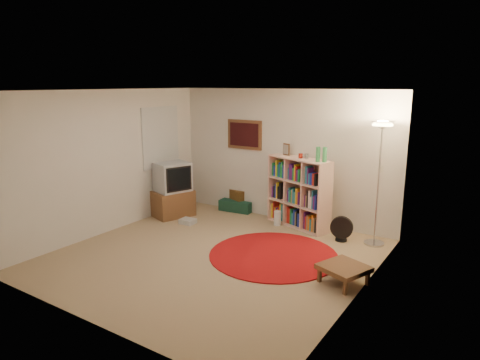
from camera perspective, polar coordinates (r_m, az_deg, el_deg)
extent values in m
cube|color=tan|center=(6.70, -3.57, -10.16)|extent=(4.50, 4.50, 0.02)
cube|color=white|center=(6.17, -3.90, 11.93)|extent=(4.50, 4.50, 0.02)
cube|color=silver|center=(8.20, 5.74, 3.26)|extent=(4.50, 0.02, 2.50)
cube|color=silver|center=(4.76, -20.23, -4.50)|extent=(4.50, 0.02, 2.50)
cube|color=silver|center=(7.85, -17.09, 2.33)|extent=(0.02, 4.50, 2.50)
cube|color=silver|center=(5.32, 16.23, -2.44)|extent=(0.02, 4.50, 2.50)
cube|color=brown|center=(8.55, 0.61, 6.08)|extent=(0.78, 0.04, 0.58)
cube|color=#3F0C10|center=(8.53, 0.54, 6.07)|extent=(0.66, 0.01, 0.46)
cube|color=white|center=(8.67, -10.53, 5.63)|extent=(0.03, 1.00, 1.20)
cube|color=beige|center=(7.54, 18.24, 1.45)|extent=(0.08, 0.01, 0.12)
cube|color=#FFC2AA|center=(8.08, 7.70, -5.99)|extent=(1.34, 0.76, 0.03)
cube|color=#FFC2AA|center=(7.77, 7.97, 2.83)|extent=(1.34, 0.76, 0.03)
cube|color=#FFC2AA|center=(8.34, 4.73, -0.82)|extent=(0.14, 0.36, 1.29)
cube|color=#FFC2AA|center=(7.50, 11.28, -2.59)|extent=(0.14, 0.36, 1.29)
cube|color=#FFC2AA|center=(8.03, 8.70, -1.47)|extent=(1.22, 0.43, 1.29)
cube|color=#FFC2AA|center=(8.05, 6.74, -1.37)|extent=(0.14, 0.34, 1.23)
cube|color=#FFC2AA|center=(7.76, 8.97, -1.97)|extent=(0.14, 0.34, 1.23)
cube|color=#FFC2AA|center=(7.96, 7.79, -3.16)|extent=(1.28, 0.73, 0.03)
cube|color=#FFC2AA|center=(7.85, 7.88, -0.15)|extent=(1.28, 0.73, 0.03)
cube|color=yellow|center=(8.41, 4.65, -4.02)|extent=(0.08, 0.15, 0.28)
cube|color=red|center=(8.38, 4.84, -3.92)|extent=(0.08, 0.15, 0.33)
cube|color=orange|center=(8.36, 5.02, -4.33)|extent=(0.08, 0.15, 0.22)
cube|color=#571B6E|center=(8.34, 5.21, -4.39)|extent=(0.08, 0.15, 0.22)
cube|color=orange|center=(8.32, 5.38, -4.51)|extent=(0.08, 0.15, 0.21)
cube|color=red|center=(8.28, 5.54, -4.33)|extent=(0.08, 0.15, 0.27)
cube|color=yellow|center=(8.25, 5.72, -4.24)|extent=(0.08, 0.15, 0.32)
cube|color=teal|center=(8.22, 5.91, -4.27)|extent=(0.08, 0.15, 0.33)
cube|color=teal|center=(8.20, 6.11, -4.43)|extent=(0.08, 0.15, 0.30)
cube|color=#571B6E|center=(8.31, 4.70, -1.52)|extent=(0.09, 0.15, 0.21)
cube|color=black|center=(8.28, 4.90, -1.51)|extent=(0.08, 0.15, 0.23)
cube|color=#1B2FA5|center=(8.25, 5.08, -1.43)|extent=(0.08, 0.15, 0.27)
cube|color=yellow|center=(8.22, 5.26, -1.34)|extent=(0.08, 0.15, 0.31)
cube|color=black|center=(8.20, 5.46, -1.64)|extent=(0.09, 0.15, 0.24)
cube|color=black|center=(8.15, 5.68, -1.42)|extent=(0.09, 0.15, 0.32)
cube|color=#1B893D|center=(8.21, 4.75, 1.45)|extent=(0.09, 0.15, 0.26)
cube|color=#1B2FA5|center=(8.18, 4.97, 1.24)|extent=(0.09, 0.15, 0.21)
cube|color=yellow|center=(8.14, 5.20, 1.56)|extent=(0.08, 0.15, 0.32)
cube|color=#1B893D|center=(8.12, 5.41, 1.25)|extent=(0.09, 0.15, 0.24)
cube|color=#1B2FA5|center=(8.09, 5.59, 1.38)|extent=(0.07, 0.15, 0.29)
cube|color=#1B893D|center=(8.07, 5.73, 1.25)|extent=(0.07, 0.15, 0.26)
cube|color=#1B893D|center=(8.04, 5.92, 1.37)|extent=(0.09, 0.15, 0.31)
cube|color=#1B2FA5|center=(8.02, 6.10, 1.13)|extent=(0.07, 0.15, 0.25)
cube|color=#1B2FA5|center=(8.00, 6.27, 0.95)|extent=(0.08, 0.15, 0.22)
cube|color=red|center=(8.11, 6.70, -4.58)|extent=(0.08, 0.15, 0.31)
cube|color=red|center=(8.09, 6.90, -4.73)|extent=(0.08, 0.15, 0.29)
cube|color=#1B893D|center=(8.06, 7.12, -4.78)|extent=(0.09, 0.15, 0.29)
cube|color=teal|center=(8.04, 7.33, -5.09)|extent=(0.08, 0.15, 0.22)
cube|color=#1B2FA5|center=(8.00, 7.55, -4.91)|extent=(0.09, 0.15, 0.30)
cube|color=#978052|center=(7.99, 7.73, -5.09)|extent=(0.07, 0.15, 0.26)
cube|color=black|center=(7.96, 7.90, -5.03)|extent=(0.08, 0.15, 0.29)
cube|color=#1B2FA5|center=(7.94, 8.10, -5.25)|extent=(0.09, 0.15, 0.25)
cube|color=#571B6E|center=(8.02, 6.74, -2.06)|extent=(0.07, 0.15, 0.22)
cube|color=teal|center=(7.99, 6.91, -1.93)|extent=(0.08, 0.15, 0.27)
cube|color=#1B893D|center=(7.97, 7.08, -2.20)|extent=(0.08, 0.15, 0.21)
cube|color=#978052|center=(7.95, 7.25, -2.12)|extent=(0.07, 0.15, 0.24)
cube|color=teal|center=(7.92, 7.40, -2.07)|extent=(0.07, 0.15, 0.27)
cube|color=teal|center=(7.90, 7.59, -2.30)|extent=(0.09, 0.15, 0.22)
cube|color=yellow|center=(7.87, 7.80, -2.11)|extent=(0.07, 0.15, 0.29)
cube|color=orange|center=(7.85, 7.96, -2.17)|extent=(0.08, 0.15, 0.28)
cube|color=#571B6E|center=(7.83, 8.12, -2.40)|extent=(0.07, 0.15, 0.23)
cube|color=teal|center=(7.92, 6.81, 0.85)|extent=(0.07, 0.15, 0.22)
cube|color=#571B6E|center=(7.89, 7.00, 1.10)|extent=(0.08, 0.15, 0.30)
cube|color=#571B6E|center=(7.86, 7.23, 1.00)|extent=(0.09, 0.15, 0.29)
cube|color=#1B893D|center=(7.84, 7.44, 0.77)|extent=(0.08, 0.15, 0.24)
cube|color=yellow|center=(7.81, 7.63, 0.98)|extent=(0.07, 0.15, 0.31)
cube|color=red|center=(7.79, 7.78, 0.82)|extent=(0.07, 0.15, 0.28)
cube|color=#571B6E|center=(7.77, 7.96, 0.58)|extent=(0.08, 0.15, 0.22)
cube|color=#1B893D|center=(7.74, 8.18, 0.60)|extent=(0.09, 0.15, 0.24)
cube|color=#571B6E|center=(7.83, 8.90, -5.29)|extent=(0.08, 0.15, 0.31)
cube|color=red|center=(7.82, 9.09, -5.60)|extent=(0.08, 0.15, 0.24)
cube|color=#978052|center=(7.80, 9.26, -5.53)|extent=(0.07, 0.15, 0.28)
cube|color=orange|center=(7.78, 9.46, -5.69)|extent=(0.09, 0.15, 0.25)
cube|color=teal|center=(7.75, 9.70, -5.88)|extent=(0.09, 0.15, 0.22)
cube|color=orange|center=(7.71, 9.93, -5.65)|extent=(0.08, 0.15, 0.30)
cube|color=#978052|center=(7.70, 10.14, -5.88)|extent=(0.08, 0.15, 0.26)
cube|color=black|center=(7.68, 10.34, -6.14)|extent=(0.08, 0.15, 0.20)
cube|color=#978052|center=(7.66, 10.55, -6.09)|extent=(0.08, 0.15, 0.24)
cube|color=#571B6E|center=(7.73, 8.98, -2.72)|extent=(0.07, 0.15, 0.21)
cube|color=#978052|center=(7.71, 9.14, -2.76)|extent=(0.07, 0.15, 0.21)
cube|color=black|center=(7.68, 9.32, -2.52)|extent=(0.08, 0.15, 0.29)
cube|color=white|center=(7.65, 9.53, -2.49)|extent=(0.08, 0.15, 0.32)
cube|color=white|center=(7.64, 9.74, -2.94)|extent=(0.08, 0.15, 0.21)
cube|color=teal|center=(7.60, 9.96, -2.56)|extent=(0.07, 0.15, 0.33)
cube|color=#571B6E|center=(7.59, 10.14, -2.95)|extent=(0.08, 0.15, 0.24)
cube|color=#1B2FA5|center=(7.57, 10.34, -2.87)|extent=(0.07, 0.15, 0.27)
cube|color=teal|center=(7.61, 9.15, 0.67)|extent=(0.09, 0.15, 0.32)
cube|color=#571B6E|center=(7.59, 9.36, 0.52)|extent=(0.07, 0.15, 0.29)
cube|color=teal|center=(7.58, 9.51, 0.16)|extent=(0.07, 0.15, 0.20)
cube|color=#1B2FA5|center=(7.56, 9.67, 0.19)|extent=(0.07, 0.15, 0.22)
cube|color=#1B2FA5|center=(7.54, 9.84, 0.11)|extent=(0.07, 0.15, 0.21)
cube|color=red|center=(7.52, 10.07, 0.07)|extent=(0.09, 0.15, 0.22)
cube|color=black|center=(7.49, 10.32, 0.01)|extent=(0.08, 0.15, 0.21)
cube|color=brown|center=(8.02, 6.20, 4.09)|extent=(0.15, 0.07, 0.22)
cube|color=#A59989|center=(8.01, 6.13, 4.08)|extent=(0.12, 0.05, 0.17)
cylinder|color=#B31F10|center=(7.75, 8.08, 3.21)|extent=(0.09, 0.09, 0.08)
cylinder|color=silver|center=(7.65, 8.88, 3.13)|extent=(0.08, 0.08, 0.10)
cylinder|color=#4AC167|center=(7.41, 10.36, 3.38)|extent=(0.09, 0.09, 0.26)
cylinder|color=#4AC167|center=(7.40, 11.22, 3.33)|extent=(0.09, 0.09, 0.26)
cylinder|color=silver|center=(7.48, 17.42, -8.04)|extent=(0.34, 0.34, 0.03)
cylinder|color=silver|center=(7.20, 17.93, -0.84)|extent=(0.03, 0.03, 1.90)
cone|color=silver|center=(7.04, 18.48, 6.93)|extent=(0.41, 0.41, 0.15)
cylinder|color=#FFD88C|center=(7.04, 18.48, 6.98)|extent=(0.33, 0.33, 0.02)
cylinder|color=black|center=(7.49, 13.32, -7.75)|extent=(0.24, 0.24, 0.03)
cylinder|color=black|center=(7.46, 13.36, -7.07)|extent=(0.05, 0.05, 0.15)
cylinder|color=black|center=(7.39, 13.39, -6.16)|extent=(0.38, 0.16, 0.38)
cube|color=brown|center=(8.63, -8.88, -3.10)|extent=(0.74, 0.87, 0.52)
cube|color=#B5B5BA|center=(8.50, -9.01, 0.43)|extent=(0.69, 0.76, 0.57)
cube|color=black|center=(8.27, -8.12, 0.12)|extent=(0.19, 0.51, 0.48)
cube|color=black|center=(8.27, -8.11, 0.11)|extent=(0.17, 0.45, 0.41)
cube|color=#B5B5BA|center=(8.19, -6.98, -5.48)|extent=(0.28, 0.24, 0.09)
cube|color=#14392A|center=(8.96, -0.28, -3.33)|extent=(0.73, 0.51, 0.22)
cube|color=brown|center=(8.94, -0.14, -1.96)|extent=(0.42, 0.36, 0.20)
cylinder|color=white|center=(8.04, 5.01, -5.09)|extent=(0.15, 0.15, 0.27)
cylinder|color=#960A0D|center=(6.73, 4.47, -9.91)|extent=(1.99, 1.99, 0.02)
cube|color=brown|center=(5.91, 13.69, -11.32)|extent=(0.71, 0.71, 0.07)
cube|color=brown|center=(5.94, 10.56, -12.32)|extent=(0.06, 0.06, 0.20)
cube|color=brown|center=(5.68, 13.86, -13.72)|extent=(0.06, 0.06, 0.20)
cube|color=brown|center=(6.25, 13.41, -11.18)|extent=(0.06, 0.06, 0.20)
cube|color=brown|center=(6.00, 16.66, -12.42)|extent=(0.06, 0.06, 0.20)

